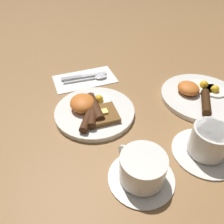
{
  "coord_description": "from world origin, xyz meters",
  "views": [
    {
      "loc": [
        0.48,
        -0.09,
        0.42
      ],
      "look_at": [
        0.04,
        0.04,
        0.03
      ],
      "focal_mm": 35.0,
      "sensor_mm": 36.0,
      "label": 1
    }
  ],
  "objects": [
    {
      "name": "napkin",
      "position": [
        -0.19,
        0.01,
        0.0
      ],
      "size": [
        0.14,
        0.22,
        0.01
      ],
      "primitive_type": "cube",
      "rotation": [
        0.0,
        0.0,
        0.07
      ],
      "color": "white",
      "rests_on": "ground_plane"
    },
    {
      "name": "ground_plane",
      "position": [
        0.0,
        0.0,
        0.0
      ],
      "size": [
        3.0,
        3.0,
        0.0
      ],
      "primitive_type": "plane",
      "color": "olive"
    },
    {
      "name": "knife",
      "position": [
        -0.21,
        -0.0,
        0.01
      ],
      "size": [
        0.02,
        0.17,
        0.01
      ],
      "rotation": [
        0.0,
        0.0,
        1.57
      ],
      "color": "silver",
      "rests_on": "napkin"
    },
    {
      "name": "spoon",
      "position": [
        -0.18,
        0.05,
        0.01
      ],
      "size": [
        0.03,
        0.16,
        0.01
      ],
      "rotation": [
        0.0,
        0.0,
        1.58
      ],
      "color": "silver",
      "rests_on": "napkin"
    },
    {
      "name": "breakfast_plate_far",
      "position": [
        0.02,
        0.34,
        0.01
      ],
      "size": [
        0.25,
        0.25,
        0.05
      ],
      "color": "silver",
      "rests_on": "ground_plane"
    },
    {
      "name": "teacup_far",
      "position": [
        0.22,
        0.22,
        0.03
      ],
      "size": [
        0.16,
        0.16,
        0.08
      ],
      "color": "silver",
      "rests_on": "ground_plane"
    },
    {
      "name": "breakfast_plate_near",
      "position": [
        0.0,
        -0.0,
        0.02
      ],
      "size": [
        0.23,
        0.23,
        0.05
      ],
      "color": "silver",
      "rests_on": "ground_plane"
    },
    {
      "name": "teacup_near",
      "position": [
        0.24,
        0.05,
        0.03
      ],
      "size": [
        0.15,
        0.15,
        0.07
      ],
      "color": "silver",
      "rests_on": "ground_plane"
    }
  ]
}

